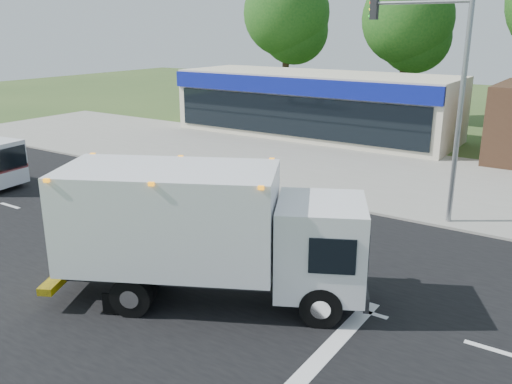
% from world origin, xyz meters
% --- Properties ---
extents(ground, '(120.00, 120.00, 0.00)m').
position_xyz_m(ground, '(0.00, 0.00, 0.00)').
color(ground, '#385123').
rests_on(ground, ground).
extents(road_asphalt, '(60.00, 14.00, 0.02)m').
position_xyz_m(road_asphalt, '(0.00, 0.00, 0.00)').
color(road_asphalt, black).
rests_on(road_asphalt, ground).
extents(sidewalk, '(60.00, 2.40, 0.12)m').
position_xyz_m(sidewalk, '(0.00, 8.20, 0.06)').
color(sidewalk, gray).
rests_on(sidewalk, ground).
extents(parking_apron, '(60.00, 9.00, 0.02)m').
position_xyz_m(parking_apron, '(0.00, 14.00, 0.01)').
color(parking_apron, gray).
rests_on(parking_apron, ground).
extents(lane_markings, '(55.20, 7.00, 0.01)m').
position_xyz_m(lane_markings, '(1.35, -1.35, 0.02)').
color(lane_markings, silver).
rests_on(lane_markings, road_asphalt).
extents(ems_box_truck, '(8.16, 5.75, 3.51)m').
position_xyz_m(ems_box_truck, '(-0.74, -1.65, 2.02)').
color(ems_box_truck, black).
rests_on(ems_box_truck, ground).
extents(emergency_worker, '(0.67, 0.75, 1.82)m').
position_xyz_m(emergency_worker, '(-5.48, -2.03, 0.89)').
color(emergency_worker, tan).
rests_on(emergency_worker, ground).
extents(retail_strip_mall, '(18.00, 6.20, 4.00)m').
position_xyz_m(retail_strip_mall, '(-9.00, 19.93, 2.01)').
color(retail_strip_mall, beige).
rests_on(retail_strip_mall, ground).
extents(traffic_signal_pole, '(3.51, 0.25, 8.00)m').
position_xyz_m(traffic_signal_pole, '(2.35, 7.60, 4.92)').
color(traffic_signal_pole, gray).
rests_on(traffic_signal_pole, ground).
extents(background_trees, '(36.77, 7.39, 12.10)m').
position_xyz_m(background_trees, '(-0.85, 28.16, 7.38)').
color(background_trees, '#332114').
rests_on(background_trees, ground).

